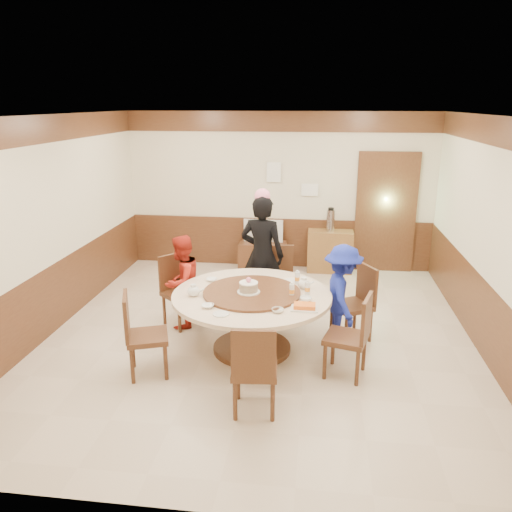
# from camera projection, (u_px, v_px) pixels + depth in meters

# --- Properties ---
(room) EXTENTS (6.00, 6.04, 2.84)m
(room) POSITION_uv_depth(u_px,v_px,m) (260.00, 257.00, 6.28)
(room) COLOR beige
(room) RESTS_ON ground
(banquet_table) EXTENTS (1.92, 1.92, 0.78)m
(banquet_table) POSITION_uv_depth(u_px,v_px,m) (252.00, 310.00, 6.05)
(banquet_table) COLOR #4C2A17
(banquet_table) RESTS_ON ground
(chair_0) EXTENTS (0.60, 0.60, 0.97)m
(chair_0) POSITION_uv_depth(u_px,v_px,m) (353.00, 316.00, 6.44)
(chair_0) COLOR #4C2A17
(chair_0) RESTS_ON ground
(chair_1) EXTENTS (0.48, 0.49, 0.97)m
(chair_1) POSITION_uv_depth(u_px,v_px,m) (279.00, 293.00, 7.23)
(chair_1) COLOR #4C2A17
(chair_1) RESTS_ON ground
(chair_2) EXTENTS (0.62, 0.62, 0.97)m
(chair_2) POSITION_uv_depth(u_px,v_px,m) (181.00, 303.00, 6.85)
(chair_2) COLOR #4C2A17
(chair_2) RESTS_ON ground
(chair_3) EXTENTS (0.57, 0.56, 0.97)m
(chair_3) POSITION_uv_depth(u_px,v_px,m) (146.00, 349.00, 5.58)
(chair_3) COLOR #4C2A17
(chair_3) RESTS_ON ground
(chair_4) EXTENTS (0.47, 0.48, 0.97)m
(chair_4) POSITION_uv_depth(u_px,v_px,m) (255.00, 384.00, 4.89)
(chair_4) COLOR #4C2A17
(chair_4) RESTS_ON ground
(chair_5) EXTENTS (0.55, 0.54, 0.97)m
(chair_5) POSITION_uv_depth(u_px,v_px,m) (347.00, 350.00, 5.55)
(chair_5) COLOR #4C2A17
(chair_5) RESTS_ON ground
(person_standing) EXTENTS (0.70, 0.53, 1.73)m
(person_standing) POSITION_uv_depth(u_px,v_px,m) (262.00, 255.00, 7.08)
(person_standing) COLOR black
(person_standing) RESTS_ON ground
(person_red) EXTENTS (0.68, 0.76, 1.28)m
(person_red) POSITION_uv_depth(u_px,v_px,m) (182.00, 282.00, 6.70)
(person_red) COLOR #B12417
(person_red) RESTS_ON ground
(person_blue) EXTENTS (0.60, 0.90, 1.30)m
(person_blue) POSITION_uv_depth(u_px,v_px,m) (342.00, 295.00, 6.20)
(person_blue) COLOR navy
(person_blue) RESTS_ON ground
(birthday_cake) EXTENTS (0.27, 0.27, 0.19)m
(birthday_cake) POSITION_uv_depth(u_px,v_px,m) (249.00, 287.00, 5.93)
(birthday_cake) COLOR white
(birthday_cake) RESTS_ON banquet_table
(teapot_left) EXTENTS (0.17, 0.15, 0.13)m
(teapot_left) POSITION_uv_depth(u_px,v_px,m) (194.00, 291.00, 5.90)
(teapot_left) COLOR white
(teapot_left) RESTS_ON banquet_table
(teapot_right) EXTENTS (0.17, 0.15, 0.13)m
(teapot_right) POSITION_uv_depth(u_px,v_px,m) (304.00, 284.00, 6.13)
(teapot_right) COLOR white
(teapot_right) RESTS_ON banquet_table
(bowl_0) EXTENTS (0.14, 0.14, 0.03)m
(bowl_0) POSITION_uv_depth(u_px,v_px,m) (212.00, 280.00, 6.40)
(bowl_0) COLOR white
(bowl_0) RESTS_ON banquet_table
(bowl_1) EXTENTS (0.13, 0.13, 0.04)m
(bowl_1) POSITION_uv_depth(u_px,v_px,m) (278.00, 310.00, 5.45)
(bowl_1) COLOR white
(bowl_1) RESTS_ON banquet_table
(bowl_2) EXTENTS (0.14, 0.14, 0.03)m
(bowl_2) POSITION_uv_depth(u_px,v_px,m) (208.00, 306.00, 5.57)
(bowl_2) COLOR white
(bowl_2) RESTS_ON banquet_table
(bowl_3) EXTENTS (0.14, 0.14, 0.04)m
(bowl_3) POSITION_uv_depth(u_px,v_px,m) (306.00, 299.00, 5.76)
(bowl_3) COLOR white
(bowl_3) RESTS_ON banquet_table
(saucer_near) EXTENTS (0.18, 0.18, 0.01)m
(saucer_near) POSITION_uv_depth(u_px,v_px,m) (221.00, 314.00, 5.40)
(saucer_near) COLOR white
(saucer_near) RESTS_ON banquet_table
(saucer_far) EXTENTS (0.18, 0.18, 0.01)m
(saucer_far) POSITION_uv_depth(u_px,v_px,m) (292.00, 281.00, 6.40)
(saucer_far) COLOR white
(saucer_far) RESTS_ON banquet_table
(shrimp_platter) EXTENTS (0.30, 0.20, 0.06)m
(shrimp_platter) POSITION_uv_depth(u_px,v_px,m) (305.00, 307.00, 5.52)
(shrimp_platter) COLOR white
(shrimp_platter) RESTS_ON banquet_table
(bottle_0) EXTENTS (0.06, 0.06, 0.16)m
(bottle_0) POSITION_uv_depth(u_px,v_px,m) (292.00, 291.00, 5.86)
(bottle_0) COLOR white
(bottle_0) RESTS_ON banquet_table
(bottle_1) EXTENTS (0.06, 0.06, 0.16)m
(bottle_1) POSITION_uv_depth(u_px,v_px,m) (307.00, 288.00, 5.93)
(bottle_1) COLOR white
(bottle_1) RESTS_ON banquet_table
(bottle_2) EXTENTS (0.06, 0.06, 0.16)m
(bottle_2) POSITION_uv_depth(u_px,v_px,m) (297.00, 278.00, 6.28)
(bottle_2) COLOR white
(bottle_2) RESTS_ON banquet_table
(tv_stand) EXTENTS (0.85, 0.45, 0.50)m
(tv_stand) POSITION_uv_depth(u_px,v_px,m) (263.00, 256.00, 9.15)
(tv_stand) COLOR #4C2A17
(tv_stand) RESTS_ON ground
(television) EXTENTS (0.72, 0.12, 0.41)m
(television) POSITION_uv_depth(u_px,v_px,m) (263.00, 232.00, 9.01)
(television) COLOR gray
(television) RESTS_ON tv_stand
(side_cabinet) EXTENTS (0.80, 0.40, 0.75)m
(side_cabinet) POSITION_uv_depth(u_px,v_px,m) (330.00, 251.00, 8.99)
(side_cabinet) COLOR brown
(side_cabinet) RESTS_ON ground
(thermos) EXTENTS (0.15, 0.15, 0.38)m
(thermos) POSITION_uv_depth(u_px,v_px,m) (330.00, 220.00, 8.83)
(thermos) COLOR silver
(thermos) RESTS_ON side_cabinet
(notice_left) EXTENTS (0.25, 0.00, 0.35)m
(notice_left) POSITION_uv_depth(u_px,v_px,m) (274.00, 172.00, 8.88)
(notice_left) COLOR white
(notice_left) RESTS_ON room
(notice_right) EXTENTS (0.30, 0.00, 0.22)m
(notice_right) POSITION_uv_depth(u_px,v_px,m) (310.00, 190.00, 8.89)
(notice_right) COLOR white
(notice_right) RESTS_ON room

